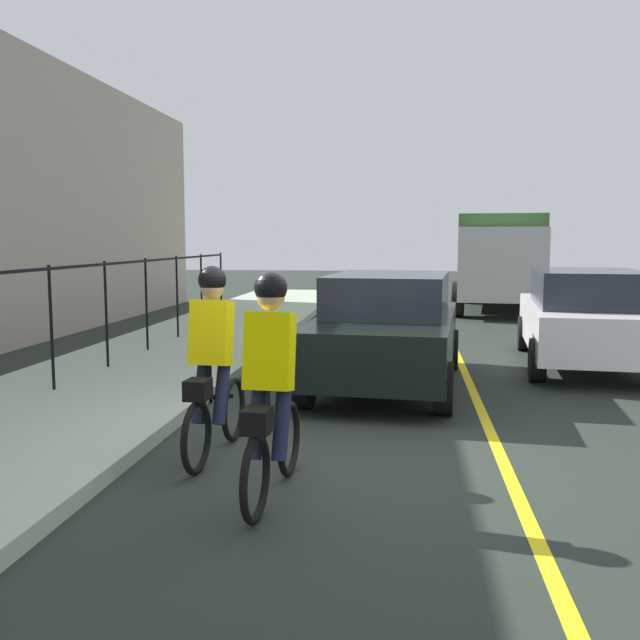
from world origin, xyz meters
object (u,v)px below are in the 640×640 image
Objects in this scene: cyclist_lead at (213,364)px; cyclist_follow at (271,388)px; patrol_sedan at (586,317)px; box_truck_background at (502,257)px; parked_sedan_rear at (388,328)px.

cyclist_follow is (-0.99, -0.75, 0.00)m from cyclist_lead.
box_truck_background is (9.60, 0.11, 0.73)m from patrol_sedan.
box_truck_background reaches higher than patrol_sedan.
parked_sedan_rear is (4.57, -0.79, -0.09)m from cyclist_follow.
patrol_sedan and parked_sedan_rear have the same top height.
patrol_sedan is at bearing -27.55° from cyclist_follow.
cyclist_follow is at bearing -6.57° from box_truck_background.
box_truck_background is (11.47, -3.04, 0.73)m from parked_sedan_rear.
box_truck_background is at bearing -9.51° from cyclist_follow.
cyclist_follow reaches higher than patrol_sedan.
parked_sedan_rear is at bearing 126.22° from patrol_sedan.
parked_sedan_rear is 11.88m from box_truck_background.
cyclist_lead is 1.00× the size of cyclist_follow.
box_truck_background reaches higher than parked_sedan_rear.
box_truck_background is at bearing -12.99° from cyclist_lead.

